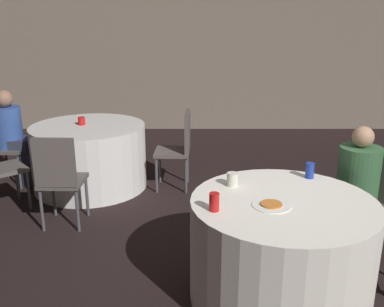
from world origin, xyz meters
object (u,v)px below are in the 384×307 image
at_px(chair_far_east, 182,143).
at_px(soda_can_red, 216,202).
at_px(chair_near_northeast, 364,190).
at_px(chair_far_south, 61,174).
at_px(person_green_jacket, 354,193).
at_px(soda_can_blue, 312,171).
at_px(table_far, 92,156).
at_px(pizza_plate_near, 273,205).
at_px(chair_far_west, 4,139).
at_px(person_blue_shirt, 17,137).
at_px(table_near, 283,250).

xyz_separation_m(chair_far_east, soda_can_red, (0.28, -2.26, 0.26)).
relative_size(chair_near_northeast, chair_far_south, 1.00).
bearing_deg(chair_far_south, chair_far_east, 44.70).
xyz_separation_m(chair_far_south, person_green_jacket, (2.56, -0.50, 0.02)).
distance_m(soda_can_red, soda_can_blue, 0.97).
xyz_separation_m(chair_near_northeast, chair_far_east, (-1.58, 1.43, 0.00)).
height_order(table_far, pizza_plate_near, pizza_plate_near).
height_order(chair_far_east, chair_far_west, same).
relative_size(person_blue_shirt, pizza_plate_near, 4.48).
distance_m(chair_far_east, chair_far_west, 2.15).
bearing_deg(person_green_jacket, soda_can_blue, 68.40).
height_order(person_green_jacket, soda_can_blue, person_green_jacket).
bearing_deg(pizza_plate_near, chair_far_west, 140.18).
xyz_separation_m(chair_far_west, pizza_plate_near, (2.81, -2.34, 0.21)).
bearing_deg(soda_can_red, person_green_jacket, 31.86).
xyz_separation_m(person_green_jacket, soda_can_blue, (-0.40, -0.13, 0.24)).
height_order(table_near, pizza_plate_near, pizza_plate_near).
relative_size(table_near, table_far, 0.97).
bearing_deg(chair_near_northeast, person_blue_shirt, 26.35).
xyz_separation_m(pizza_plate_near, soda_can_blue, (0.39, 0.52, 0.05)).
distance_m(chair_near_northeast, chair_far_west, 4.05).
bearing_deg(chair_far_west, person_green_jacket, 70.90).
bearing_deg(chair_far_east, table_near, -157.70).
distance_m(chair_near_northeast, chair_far_east, 2.13).
bearing_deg(chair_far_east, person_green_jacket, -134.35).
bearing_deg(table_far, person_blue_shirt, 173.90).
bearing_deg(chair_near_northeast, pizza_plate_near, 89.80).
bearing_deg(chair_far_west, chair_far_east, 91.91).
bearing_deg(soda_can_red, pizza_plate_near, 11.15).
distance_m(chair_near_northeast, person_blue_shirt, 3.89).
relative_size(table_near, soda_can_blue, 10.53).
bearing_deg(table_near, chair_far_east, 110.01).
distance_m(table_near, chair_far_west, 3.69).
bearing_deg(chair_near_northeast, soda_can_blue, 74.50).
bearing_deg(soda_can_red, table_far, 120.49).
distance_m(chair_near_northeast, pizza_plate_near, 1.20).
relative_size(chair_near_northeast, soda_can_red, 7.57).
distance_m(chair_near_northeast, soda_can_red, 1.56).
bearing_deg(person_green_jacket, chair_far_east, 3.48).
height_order(table_far, person_green_jacket, person_green_jacket).
xyz_separation_m(person_blue_shirt, soda_can_blue, (3.03, -1.81, 0.23)).
bearing_deg(table_near, pizza_plate_near, -141.93).
bearing_deg(pizza_plate_near, chair_far_south, 146.96).
distance_m(table_far, chair_near_northeast, 3.04).
height_order(chair_far_south, pizza_plate_near, chair_far_south).
distance_m(chair_far_west, soda_can_blue, 3.69).
xyz_separation_m(chair_far_east, chair_far_south, (-1.11, -1.03, 0.00)).
bearing_deg(table_far, person_green_jacket, -32.00).
xyz_separation_m(table_near, chair_far_east, (-0.77, 2.11, 0.18)).
distance_m(chair_near_northeast, chair_far_south, 2.72).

